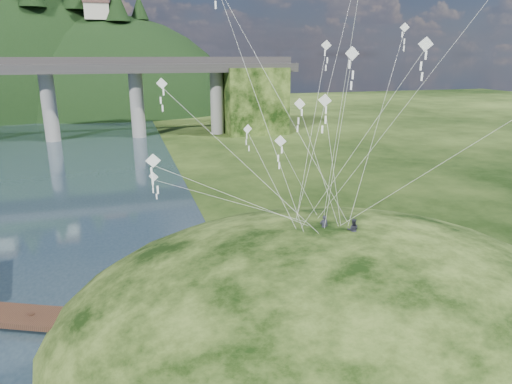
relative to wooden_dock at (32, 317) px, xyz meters
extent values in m
plane|color=black|center=(9.99, -5.77, -0.44)|extent=(320.00, 320.00, 0.00)
ellipsoid|color=black|center=(17.99, -3.77, -1.94)|extent=(36.00, 32.00, 13.00)
cylinder|color=gray|center=(-6.51, 64.23, 6.06)|extent=(2.60, 2.60, 13.00)
cylinder|color=gray|center=(8.99, 64.23, 6.06)|extent=(2.60, 2.60, 13.00)
cylinder|color=gray|center=(24.49, 64.23, 6.06)|extent=(2.60, 2.60, 13.00)
cube|color=black|center=(31.99, 64.23, 6.06)|extent=(12.00, 11.00, 13.00)
ellipsoid|color=black|center=(4.99, 112.23, -10.44)|extent=(76.00, 56.00, 72.00)
cone|color=black|center=(6.88, 103.26, 27.43)|extent=(6.56, 6.56, 8.63)
cone|color=black|center=(12.77, 108.86, 27.24)|extent=(4.88, 4.88, 6.42)
cube|color=beige|center=(1.99, 104.23, 25.44)|extent=(6.00, 5.00, 4.00)
cube|color=brown|center=(1.99, 104.23, 28.14)|extent=(6.40, 5.40, 1.60)
cube|color=#321D14|center=(0.00, 0.00, 0.01)|extent=(13.67, 7.66, 0.35)
cylinder|color=#321D14|center=(0.00, 0.00, -0.24)|extent=(0.30, 0.30, 1.00)
cylinder|color=#321D14|center=(2.74, -1.21, -0.24)|extent=(0.30, 0.30, 1.00)
cylinder|color=#321D14|center=(5.48, -2.42, -0.24)|extent=(0.30, 0.30, 1.00)
imported|color=#242430|center=(17.91, -1.77, 5.27)|extent=(0.58, 0.40, 1.52)
imported|color=#242430|center=(19.38, -2.88, 5.28)|extent=(0.90, 0.82, 1.49)
cube|color=white|center=(19.72, -7.83, 15.47)|extent=(0.61, 0.36, 0.67)
cube|color=white|center=(19.72, -7.83, 14.99)|extent=(0.09, 0.04, 0.39)
cube|color=white|center=(19.72, -7.83, 14.51)|extent=(0.09, 0.04, 0.39)
cube|color=white|center=(19.72, -7.83, 14.03)|extent=(0.09, 0.04, 0.39)
cube|color=white|center=(16.54, -0.50, 12.15)|extent=(0.55, 0.51, 0.70)
cube|color=white|center=(16.54, -0.50, 11.64)|extent=(0.09, 0.06, 0.41)
cube|color=white|center=(16.54, -0.50, 11.14)|extent=(0.09, 0.06, 0.41)
cube|color=white|center=(16.54, -0.50, 10.63)|extent=(0.09, 0.06, 0.41)
cube|color=white|center=(17.81, -1.33, 12.40)|extent=(0.72, 0.44, 0.78)
cube|color=white|center=(17.81, -1.33, 11.83)|extent=(0.11, 0.04, 0.47)
cube|color=white|center=(17.81, -1.33, 11.26)|extent=(0.11, 0.04, 0.47)
cube|color=white|center=(17.81, -1.33, 10.69)|extent=(0.11, 0.04, 0.47)
cube|color=white|center=(7.38, -4.97, 10.19)|extent=(0.71, 0.17, 0.70)
cube|color=white|center=(7.38, -4.97, 9.69)|extent=(0.09, 0.03, 0.41)
cube|color=white|center=(7.38, -4.97, 9.19)|extent=(0.09, 0.03, 0.41)
cube|color=white|center=(7.38, -4.97, 8.69)|extent=(0.09, 0.03, 0.41)
cube|color=white|center=(14.82, -1.97, 10.22)|extent=(0.62, 0.39, 0.69)
cube|color=white|center=(14.82, -1.97, 9.72)|extent=(0.09, 0.04, 0.41)
cube|color=white|center=(14.82, -1.97, 9.23)|extent=(0.09, 0.04, 0.41)
cube|color=white|center=(14.82, -1.97, 8.73)|extent=(0.09, 0.04, 0.41)
cube|color=white|center=(14.95, 5.73, 9.75)|extent=(0.70, 0.20, 0.70)
cube|color=white|center=(14.95, 5.73, 9.25)|extent=(0.09, 0.05, 0.41)
cube|color=white|center=(14.95, 5.73, 8.75)|extent=(0.09, 0.05, 0.41)
cube|color=white|center=(14.95, 5.73, 8.25)|extent=(0.09, 0.05, 0.41)
cube|color=white|center=(8.79, 4.36, 13.20)|extent=(0.70, 0.36, 0.74)
cube|color=white|center=(8.79, 4.36, 12.67)|extent=(0.10, 0.04, 0.44)
cube|color=white|center=(8.79, 4.36, 12.14)|extent=(0.10, 0.04, 0.44)
cube|color=white|center=(8.79, 4.36, 11.61)|extent=(0.10, 0.04, 0.44)
cube|color=white|center=(7.95, 5.96, 6.57)|extent=(0.65, 0.41, 0.72)
cube|color=white|center=(7.95, 5.96, 6.05)|extent=(0.10, 0.04, 0.43)
cube|color=white|center=(7.95, 5.96, 5.53)|extent=(0.10, 0.04, 0.43)
cube|color=white|center=(7.95, 5.96, 5.01)|extent=(0.10, 0.04, 0.43)
cube|color=white|center=(17.29, -5.41, 15.06)|extent=(0.49, 0.58, 0.72)
cube|color=white|center=(17.29, -5.41, 14.55)|extent=(0.09, 0.07, 0.42)
cube|color=white|center=(17.29, -5.41, 14.04)|extent=(0.09, 0.07, 0.42)
cube|color=white|center=(17.29, -5.41, 13.52)|extent=(0.09, 0.07, 0.42)
cube|color=white|center=(11.96, 2.18, 17.87)|extent=(0.10, 0.07, 0.46)
cube|color=white|center=(20.82, 5.37, 15.67)|extent=(0.68, 0.39, 0.73)
cube|color=white|center=(20.82, 5.37, 15.14)|extent=(0.10, 0.04, 0.43)
cube|color=white|center=(20.82, 5.37, 14.61)|extent=(0.10, 0.04, 0.43)
cube|color=white|center=(20.82, 5.37, 14.08)|extent=(0.10, 0.04, 0.43)
cube|color=white|center=(26.81, 4.74, 16.94)|extent=(0.52, 0.51, 0.69)
cube|color=white|center=(26.81, 4.74, 16.45)|extent=(0.09, 0.06, 0.40)
cube|color=white|center=(26.81, 4.74, 15.95)|extent=(0.09, 0.06, 0.40)
cube|color=white|center=(26.81, 4.74, 15.46)|extent=(0.09, 0.06, 0.40)
camera|label=1|loc=(6.17, -26.64, 15.02)|focal=32.00mm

